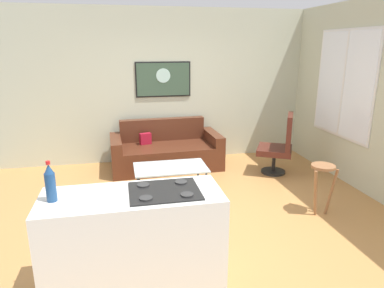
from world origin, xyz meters
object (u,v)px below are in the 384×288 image
(couch, at_px, (166,152))
(armchair, at_px, (280,145))
(wall_painting, at_px, (163,79))
(bar_stool, at_px, (322,177))
(soda_bottle, at_px, (50,183))
(coffee_table, at_px, (171,169))

(couch, distance_m, armchair, 2.01)
(wall_painting, bearing_deg, armchair, -33.26)
(bar_stool, relative_size, soda_bottle, 1.97)
(couch, height_order, bar_stool, couch)
(couch, distance_m, wall_painting, 1.34)
(bar_stool, relative_size, wall_painting, 0.66)
(coffee_table, relative_size, bar_stool, 1.58)
(bar_stool, distance_m, wall_painting, 3.33)
(armchair, height_order, bar_stool, armchair)
(coffee_table, relative_size, armchair, 1.02)
(armchair, bearing_deg, coffee_table, -166.64)
(armchair, distance_m, bar_stool, 1.49)
(bar_stool, height_order, wall_painting, wall_painting)
(soda_bottle, xyz_separation_m, wall_painting, (1.38, 3.67, 0.46))
(couch, relative_size, armchair, 1.88)
(couch, distance_m, bar_stool, 2.82)
(armchair, height_order, soda_bottle, soda_bottle)
(coffee_table, xyz_separation_m, bar_stool, (1.82, -1.02, 0.12))
(bar_stool, bearing_deg, armchair, 85.05)
(couch, xyz_separation_m, bar_stool, (1.73, -2.22, 0.23))
(coffee_table, xyz_separation_m, wall_painting, (0.13, 1.66, 1.15))
(couch, bearing_deg, soda_bottle, -112.64)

